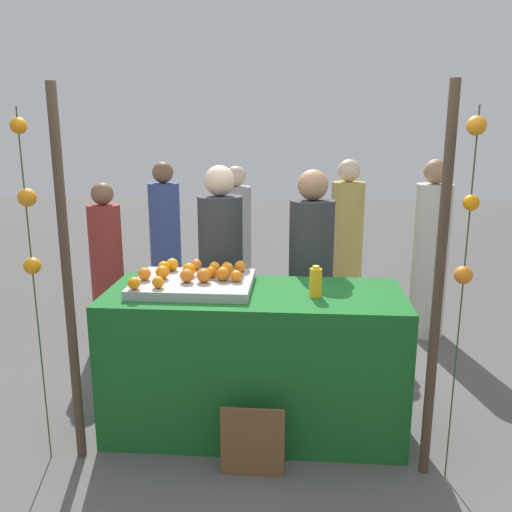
{
  "coord_description": "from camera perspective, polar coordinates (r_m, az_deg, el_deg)",
  "views": [
    {
      "loc": [
        0.27,
        -3.29,
        1.98
      ],
      "look_at": [
        0.0,
        0.15,
        1.15
      ],
      "focal_mm": 37.71,
      "sensor_mm": 36.0,
      "label": 1
    }
  ],
  "objects": [
    {
      "name": "orange_0",
      "position": [
        3.37,
        -12.81,
        -2.85
      ],
      "size": [
        0.08,
        0.08,
        0.08
      ],
      "primitive_type": "sphere",
      "color": "orange",
      "rests_on": "orange_tray"
    },
    {
      "name": "orange_10",
      "position": [
        3.55,
        -4.75,
        -1.72
      ],
      "size": [
        0.08,
        0.08,
        0.08
      ],
      "primitive_type": "sphere",
      "color": "orange",
      "rests_on": "orange_tray"
    },
    {
      "name": "chalkboard_sign",
      "position": [
        3.27,
        -0.37,
        -19.18
      ],
      "size": [
        0.37,
        0.03,
        0.44
      ],
      "color": "brown",
      "rests_on": "ground_plane"
    },
    {
      "name": "crowd_person_4",
      "position": [
        5.19,
        -15.51,
        -1.29
      ],
      "size": [
        0.3,
        0.3,
        1.49
      ],
      "color": "maroon",
      "rests_on": "ground_plane"
    },
    {
      "name": "orange_8",
      "position": [
        3.68,
        -4.42,
        -1.18
      ],
      "size": [
        0.07,
        0.07,
        0.07
      ],
      "primitive_type": "sphere",
      "color": "orange",
      "rests_on": "orange_tray"
    },
    {
      "name": "orange_1",
      "position": [
        3.61,
        -7.09,
        -1.43
      ],
      "size": [
        0.09,
        0.09,
        0.09
      ],
      "primitive_type": "sphere",
      "color": "orange",
      "rests_on": "orange_tray"
    },
    {
      "name": "orange_9",
      "position": [
        3.37,
        -10.34,
        -2.75
      ],
      "size": [
        0.07,
        0.07,
        0.07
      ],
      "primitive_type": "sphere",
      "color": "orange",
      "rests_on": "orange_tray"
    },
    {
      "name": "orange_13",
      "position": [
        3.56,
        -11.76,
        -1.87
      ],
      "size": [
        0.08,
        0.08,
        0.08
      ],
      "primitive_type": "sphere",
      "color": "orange",
      "rests_on": "orange_tray"
    },
    {
      "name": "orange_11",
      "position": [
        3.45,
        -5.57,
        -2.07
      ],
      "size": [
        0.09,
        0.09,
        0.09
      ],
      "primitive_type": "sphere",
      "color": "orange",
      "rests_on": "orange_tray"
    },
    {
      "name": "crowd_person_0",
      "position": [
        5.77,
        -2.09,
        1.1
      ],
      "size": [
        0.32,
        0.32,
        1.59
      ],
      "color": "#99999E",
      "rests_on": "ground_plane"
    },
    {
      "name": "garland_strand_right",
      "position": [
        2.96,
        21.72,
        4.8
      ],
      "size": [
        0.1,
        0.1,
        2.08
      ],
      "color": "#2D4C23",
      "rests_on": "ground_plane"
    },
    {
      "name": "vendor_left",
      "position": [
        4.2,
        -3.71,
        -2.87
      ],
      "size": [
        0.34,
        0.34,
        1.7
      ],
      "color": "#333338",
      "rests_on": "ground_plane"
    },
    {
      "name": "vendor_right",
      "position": [
        4.14,
        5.79,
        -3.33
      ],
      "size": [
        0.34,
        0.34,
        1.68
      ],
      "color": "#333338",
      "rests_on": "ground_plane"
    },
    {
      "name": "orange_3",
      "position": [
        3.69,
        -1.7,
        -1.1
      ],
      "size": [
        0.08,
        0.08,
        0.08
      ],
      "primitive_type": "sphere",
      "color": "orange",
      "rests_on": "orange_tray"
    },
    {
      "name": "orange_2",
      "position": [
        3.46,
        -7.36,
        -2.08
      ],
      "size": [
        0.09,
        0.09,
        0.09
      ],
      "primitive_type": "sphere",
      "color": "orange",
      "rests_on": "orange_tray"
    },
    {
      "name": "crowd_person_3",
      "position": [
        5.36,
        17.95,
        0.04
      ],
      "size": [
        0.34,
        0.34,
        1.7
      ],
      "color": "beige",
      "rests_on": "ground_plane"
    },
    {
      "name": "orange_7",
      "position": [
        3.62,
        -3.09,
        -1.33
      ],
      "size": [
        0.09,
        0.09,
        0.09
      ],
      "primitive_type": "sphere",
      "color": "orange",
      "rests_on": "orange_tray"
    },
    {
      "name": "orange_6",
      "position": [
        3.71,
        -9.76,
        -1.16
      ],
      "size": [
        0.08,
        0.08,
        0.08
      ],
      "primitive_type": "sphere",
      "color": "orange",
      "rests_on": "orange_tray"
    },
    {
      "name": "juice_bottle",
      "position": [
        3.35,
        6.34,
        -2.77
      ],
      "size": [
        0.08,
        0.08,
        0.2
      ],
      "color": "#F9A919",
      "rests_on": "stall_counter"
    },
    {
      "name": "orange_5",
      "position": [
        3.48,
        -3.5,
        -1.9
      ],
      "size": [
        0.09,
        0.09,
        0.09
      ],
      "primitive_type": "sphere",
      "color": "orange",
      "rests_on": "orange_tray"
    },
    {
      "name": "ground_plane",
      "position": [
        3.84,
        -0.18,
        -17.44
      ],
      "size": [
        24.0,
        24.0,
        0.0
      ],
      "primitive_type": "plane",
      "color": "#565451"
    },
    {
      "name": "orange_tray",
      "position": [
        3.54,
        -6.65,
        -2.95
      ],
      "size": [
        0.77,
        0.61,
        0.06
      ],
      "primitive_type": "cube",
      "color": "#9EA0A5",
      "rests_on": "stall_counter"
    },
    {
      "name": "canopy_post_right",
      "position": [
        3.08,
        18.74,
        -3.61
      ],
      "size": [
        0.06,
        0.06,
        2.21
      ],
      "primitive_type": "cylinder",
      "color": "#473828",
      "rests_on": "ground_plane"
    },
    {
      "name": "canopy_post_left",
      "position": [
        3.26,
        -19.35,
        -2.76
      ],
      "size": [
        0.06,
        0.06,
        2.21
      ],
      "primitive_type": "cylinder",
      "color": "#473828",
      "rests_on": "ground_plane"
    },
    {
      "name": "orange_4",
      "position": [
        3.45,
        -2.07,
        -2.12
      ],
      "size": [
        0.08,
        0.08,
        0.08
      ],
      "primitive_type": "sphere",
      "color": "orange",
      "rests_on": "orange_tray"
    },
    {
      "name": "orange_14",
      "position": [
        3.56,
        -9.9,
        -1.71
      ],
      "size": [
        0.09,
        0.09,
        0.09
      ],
      "primitive_type": "sphere",
      "color": "orange",
      "rests_on": "orange_tray"
    },
    {
      "name": "orange_15",
      "position": [
        3.76,
        -8.88,
        -0.89
      ],
      "size": [
        0.09,
        0.09,
        0.09
      ],
      "primitive_type": "sphere",
      "color": "orange",
      "rests_on": "orange_tray"
    },
    {
      "name": "crowd_person_2",
      "position": [
        5.83,
        -9.57,
        1.25
      ],
      "size": [
        0.33,
        0.33,
        1.63
      ],
      "color": "#384C8C",
      "rests_on": "ground_plane"
    },
    {
      "name": "crowd_person_1",
      "position": [
        5.59,
        9.53,
        0.93
      ],
      "size": [
        0.33,
        0.33,
        1.67
      ],
      "color": "tan",
      "rests_on": "ground_plane"
    },
    {
      "name": "orange_12",
      "position": [
        3.77,
        -6.32,
        -0.88
      ],
      "size": [
        0.07,
        0.07,
        0.07
      ],
      "primitive_type": "sphere",
      "color": "orange",
      "rests_on": "orange_tray"
    },
    {
      "name": "garland_strand_left",
      "position": [
        3.21,
        -23.11,
        4.73
      ],
      "size": [
        0.1,
        0.11,
        2.08
      ],
      "color": "#2D4C23",
      "rests_on": "ground_plane"
    },
    {
      "name": "stall_counter",
      "position": [
        3.62,
        -0.19,
        -10.99
      ],
      "size": [
        1.91,
        0.78,
        0.95
      ],
      "primitive_type": "cube",
      "color": "#196023",
      "rests_on": "ground_plane"
    }
  ]
}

